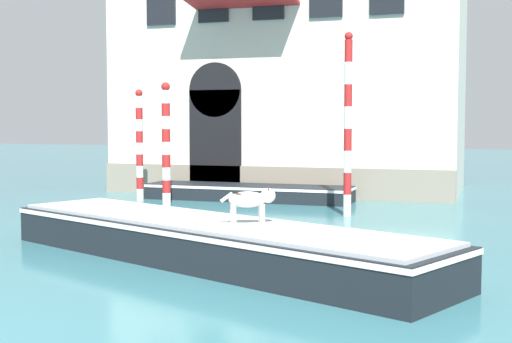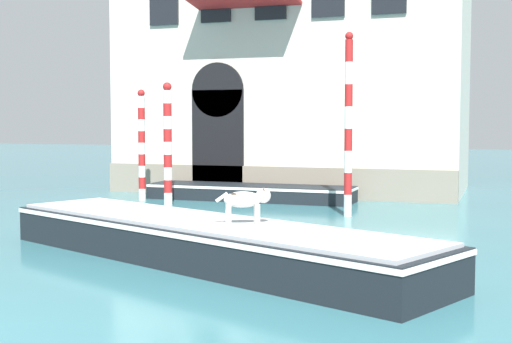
{
  "view_description": "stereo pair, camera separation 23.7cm",
  "coord_description": "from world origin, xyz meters",
  "px_view_note": "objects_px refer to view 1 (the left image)",
  "views": [
    {
      "loc": [
        7.11,
        -5.23,
        2.42
      ],
      "look_at": [
        1.63,
        11.3,
        1.2
      ],
      "focal_mm": 50.0,
      "sensor_mm": 36.0,
      "label": 1
    },
    {
      "loc": [
        7.34,
        -5.15,
        2.42
      ],
      "look_at": [
        1.63,
        11.3,
        1.2
      ],
      "focal_mm": 50.0,
      "sensor_mm": 36.0,
      "label": 2
    }
  ],
  "objects_px": {
    "boat_foreground": "(208,240)",
    "mooring_pole_1": "(348,124)",
    "dog_on_deck": "(251,200)",
    "mooring_pole_2": "(166,144)",
    "boat_moored_near_palazzo": "(248,192)",
    "mooring_pole_0": "(139,145)"
  },
  "relations": [
    {
      "from": "boat_foreground",
      "to": "mooring_pole_1",
      "type": "height_order",
      "value": "mooring_pole_1"
    },
    {
      "from": "mooring_pole_1",
      "to": "boat_foreground",
      "type": "bearing_deg",
      "value": -99.45
    },
    {
      "from": "dog_on_deck",
      "to": "mooring_pole_2",
      "type": "height_order",
      "value": "mooring_pole_2"
    },
    {
      "from": "boat_foreground",
      "to": "boat_moored_near_palazzo",
      "type": "distance_m",
      "value": 9.72
    },
    {
      "from": "mooring_pole_0",
      "to": "mooring_pole_1",
      "type": "bearing_deg",
      "value": -13.65
    },
    {
      "from": "boat_foreground",
      "to": "mooring_pole_0",
      "type": "distance_m",
      "value": 10.15
    },
    {
      "from": "boat_foreground",
      "to": "mooring_pole_1",
      "type": "xyz_separation_m",
      "value": [
        1.11,
        6.68,
        1.97
      ]
    },
    {
      "from": "boat_foreground",
      "to": "mooring_pole_2",
      "type": "height_order",
      "value": "mooring_pole_2"
    },
    {
      "from": "dog_on_deck",
      "to": "mooring_pole_1",
      "type": "xyz_separation_m",
      "value": [
        0.26,
        6.9,
        1.22
      ]
    },
    {
      "from": "mooring_pole_0",
      "to": "mooring_pole_1",
      "type": "xyz_separation_m",
      "value": [
        6.78,
        -1.65,
        0.64
      ]
    },
    {
      "from": "mooring_pole_1",
      "to": "mooring_pole_0",
      "type": "bearing_deg",
      "value": 166.35
    },
    {
      "from": "dog_on_deck",
      "to": "mooring_pole_1",
      "type": "bearing_deg",
      "value": 61.79
    },
    {
      "from": "mooring_pole_2",
      "to": "boat_foreground",
      "type": "bearing_deg",
      "value": -59.67
    },
    {
      "from": "mooring_pole_0",
      "to": "mooring_pole_1",
      "type": "distance_m",
      "value": 7.0
    },
    {
      "from": "boat_moored_near_palazzo",
      "to": "mooring_pole_0",
      "type": "distance_m",
      "value": 3.65
    },
    {
      "from": "mooring_pole_2",
      "to": "dog_on_deck",
      "type": "bearing_deg",
      "value": -55.73
    },
    {
      "from": "boat_moored_near_palazzo",
      "to": "mooring_pole_0",
      "type": "height_order",
      "value": "mooring_pole_0"
    },
    {
      "from": "boat_foreground",
      "to": "dog_on_deck",
      "type": "height_order",
      "value": "dog_on_deck"
    },
    {
      "from": "mooring_pole_0",
      "to": "mooring_pole_2",
      "type": "bearing_deg",
      "value": -35.41
    },
    {
      "from": "dog_on_deck",
      "to": "mooring_pole_0",
      "type": "distance_m",
      "value": 10.76
    },
    {
      "from": "mooring_pole_1",
      "to": "mooring_pole_2",
      "type": "height_order",
      "value": "mooring_pole_1"
    },
    {
      "from": "mooring_pole_0",
      "to": "mooring_pole_1",
      "type": "relative_size",
      "value": 0.73
    }
  ]
}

